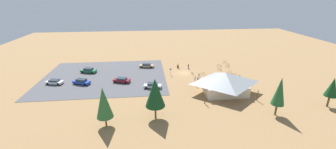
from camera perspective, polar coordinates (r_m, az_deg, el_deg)
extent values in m
plane|color=#937047|center=(67.54, 4.28, 0.39)|extent=(160.00, 160.00, 0.00)
cube|color=#4C4C51|center=(67.30, -16.22, -0.47)|extent=(35.59, 29.23, 0.05)
cube|color=beige|center=(55.79, 14.48, -3.36)|extent=(10.05, 7.80, 2.60)
pyramid|color=#93999E|center=(54.79, 14.73, -0.83)|extent=(12.82, 10.57, 2.69)
cylinder|color=brown|center=(62.41, 18.27, -1.13)|extent=(0.20, 0.20, 2.60)
cylinder|color=brown|center=(58.51, 7.10, -1.66)|extent=(0.20, 0.20, 2.60)
cylinder|color=brown|center=(54.14, 22.49, -5.13)|extent=(0.20, 0.20, 2.60)
cylinder|color=brown|center=(49.59, 9.68, -6.14)|extent=(0.20, 0.20, 2.60)
cylinder|color=brown|center=(71.85, 2.61, 2.09)|extent=(0.60, 0.60, 0.90)
cylinder|color=#99999E|center=(65.30, 0.68, 0.75)|extent=(0.08, 0.08, 2.20)
cube|color=#1959B2|center=(65.02, 0.68, 1.41)|extent=(0.56, 0.04, 0.40)
cylinder|color=brown|center=(43.53, -3.30, -9.79)|extent=(0.36, 0.36, 2.80)
cone|color=#14421E|center=(41.53, -3.42, -4.75)|extent=(3.87, 3.87, 5.68)
cylinder|color=brown|center=(49.75, 26.51, -8.23)|extent=(0.38, 0.38, 2.43)
cone|color=#235B2D|center=(48.04, 27.29, -3.92)|extent=(2.54, 2.54, 5.79)
cylinder|color=brown|center=(43.01, -16.00, -11.74)|extent=(0.30, 0.30, 1.95)
cone|color=#2D6633|center=(41.07, -16.55, -7.08)|extent=(3.06, 3.06, 5.95)
cylinder|color=brown|center=(59.12, 36.53, -5.67)|extent=(0.40, 0.40, 2.55)
cone|color=#14421E|center=(57.93, 37.24, -2.65)|extent=(2.53, 2.53, 4.21)
torus|color=black|center=(74.52, 15.62, 1.91)|extent=(0.31, 0.61, 0.66)
torus|color=black|center=(75.15, 15.09, 2.12)|extent=(0.31, 0.61, 0.66)
cylinder|color=yellow|center=(74.80, 15.36, 2.10)|extent=(0.40, 0.83, 0.04)
cylinder|color=yellow|center=(74.66, 15.46, 2.12)|extent=(0.04, 0.04, 0.40)
cube|color=black|center=(74.60, 15.48, 2.27)|extent=(0.16, 0.22, 0.05)
cylinder|color=yellow|center=(75.02, 15.16, 2.28)|extent=(0.04, 0.04, 0.48)
cylinder|color=black|center=(74.94, 15.18, 2.45)|extent=(0.45, 0.23, 0.03)
torus|color=black|center=(66.96, 9.46, 0.29)|extent=(0.69, 0.12, 0.69)
torus|color=black|center=(66.60, 8.67, 0.22)|extent=(0.69, 0.12, 0.69)
cylinder|color=#722D9E|center=(66.74, 9.07, 0.35)|extent=(0.91, 0.14, 0.04)
cylinder|color=#722D9E|center=(66.78, 9.21, 0.41)|extent=(0.04, 0.04, 0.36)
cube|color=black|center=(66.72, 9.22, 0.56)|extent=(0.21, 0.10, 0.05)
cylinder|color=#722D9E|center=(66.56, 8.75, 0.40)|extent=(0.04, 0.04, 0.42)
cylinder|color=black|center=(66.49, 8.76, 0.57)|extent=(0.09, 0.48, 0.03)
torus|color=black|center=(71.74, 13.02, 1.41)|extent=(0.47, 0.49, 0.64)
torus|color=black|center=(71.32, 13.75, 1.23)|extent=(0.47, 0.49, 0.64)
cylinder|color=red|center=(71.50, 13.39, 1.40)|extent=(0.68, 0.70, 0.04)
cylinder|color=red|center=(71.54, 13.27, 1.51)|extent=(0.04, 0.04, 0.39)
cube|color=black|center=(71.48, 13.28, 1.65)|extent=(0.20, 0.20, 0.05)
cylinder|color=red|center=(71.29, 13.69, 1.43)|extent=(0.04, 0.04, 0.46)
cylinder|color=black|center=(71.22, 13.71, 1.60)|extent=(0.37, 0.36, 0.03)
torus|color=black|center=(77.37, 15.49, 2.63)|extent=(0.05, 0.67, 0.67)
torus|color=black|center=(76.48, 15.76, 2.39)|extent=(0.05, 0.67, 0.67)
cylinder|color=silver|center=(76.89, 15.63, 2.58)|extent=(0.05, 0.93, 0.04)
cylinder|color=silver|center=(77.02, 15.59, 2.71)|extent=(0.04, 0.04, 0.44)
cube|color=black|center=(76.95, 15.61, 2.86)|extent=(0.08, 0.20, 0.05)
cylinder|color=silver|center=(76.50, 15.75, 2.57)|extent=(0.04, 0.04, 0.45)
cylinder|color=black|center=(76.44, 15.77, 2.73)|extent=(0.48, 0.04, 0.03)
torus|color=black|center=(66.87, 6.13, 0.43)|extent=(0.29, 0.65, 0.69)
torus|color=black|center=(66.12, 6.60, 0.17)|extent=(0.29, 0.65, 0.69)
cylinder|color=black|center=(66.45, 6.37, 0.39)|extent=(0.37, 0.85, 0.04)
cylinder|color=black|center=(66.57, 6.29, 0.49)|extent=(0.04, 0.04, 0.36)
cube|color=black|center=(66.50, 6.29, 0.64)|extent=(0.15, 0.22, 0.05)
cylinder|color=black|center=(66.12, 6.56, 0.37)|extent=(0.04, 0.04, 0.43)
cylinder|color=black|center=(66.04, 6.57, 0.55)|extent=(0.46, 0.21, 0.03)
torus|color=black|center=(68.07, 16.60, 0.03)|extent=(0.65, 0.34, 0.70)
torus|color=black|center=(68.04, 17.39, -0.07)|extent=(0.65, 0.34, 0.70)
cylinder|color=orange|center=(68.02, 17.01, 0.07)|extent=(0.80, 0.42, 0.04)
cylinder|color=orange|center=(67.98, 16.87, 0.17)|extent=(0.04, 0.04, 0.45)
cube|color=black|center=(67.91, 16.89, 0.35)|extent=(0.21, 0.16, 0.05)
cylinder|color=orange|center=(67.97, 17.33, 0.10)|extent=(0.04, 0.04, 0.42)
cylinder|color=black|center=(67.90, 17.35, 0.27)|extent=(0.24, 0.45, 0.03)
torus|color=black|center=(78.92, 14.42, 3.11)|extent=(0.70, 0.28, 0.73)
torus|color=black|center=(79.55, 14.98, 3.20)|extent=(0.70, 0.28, 0.73)
cylinder|color=#2347B7|center=(79.19, 14.71, 3.24)|extent=(0.88, 0.34, 0.04)
cylinder|color=#2347B7|center=(79.05, 14.61, 3.29)|extent=(0.04, 0.04, 0.44)
cube|color=black|center=(78.99, 14.63, 3.44)|extent=(0.22, 0.14, 0.05)
cylinder|color=#2347B7|center=(79.42, 14.94, 3.35)|extent=(0.04, 0.04, 0.46)
cylinder|color=black|center=(79.35, 14.95, 3.50)|extent=(0.19, 0.46, 0.03)
torus|color=black|center=(74.99, 12.96, 2.30)|extent=(0.70, 0.18, 0.71)
torus|color=black|center=(75.13, 13.76, 2.26)|extent=(0.70, 0.18, 0.71)
cylinder|color=#1E7F38|center=(75.02, 13.37, 2.37)|extent=(0.96, 0.23, 0.04)
cylinder|color=#1E7F38|center=(74.96, 13.23, 2.45)|extent=(0.04, 0.04, 0.46)
cube|color=black|center=(74.89, 13.25, 2.62)|extent=(0.21, 0.12, 0.05)
cylinder|color=#1E7F38|center=(75.04, 13.70, 2.45)|extent=(0.04, 0.04, 0.51)
cylinder|color=black|center=(74.96, 13.71, 2.64)|extent=(0.13, 0.48, 0.03)
torus|color=black|center=(69.47, 15.59, 0.54)|extent=(0.66, 0.23, 0.68)
torus|color=black|center=(70.04, 16.22, 0.64)|extent=(0.66, 0.23, 0.68)
cylinder|color=#B7B7BC|center=(69.71, 15.92, 0.68)|extent=(0.86, 0.28, 0.04)
cylinder|color=#B7B7BC|center=(69.57, 15.81, 0.75)|extent=(0.04, 0.04, 0.44)
cube|color=black|center=(69.50, 15.83, 0.92)|extent=(0.21, 0.13, 0.05)
cylinder|color=#B7B7BC|center=(69.90, 16.18, 0.81)|extent=(0.04, 0.04, 0.47)
cylinder|color=black|center=(69.83, 16.20, 0.99)|extent=(0.16, 0.47, 0.03)
torus|color=black|center=(64.56, 8.32, -0.41)|extent=(0.10, 0.75, 0.75)
torus|color=black|center=(65.43, 8.04, -0.10)|extent=(0.10, 0.75, 0.75)
cylinder|color=#197A7F|center=(64.95, 8.18, -0.15)|extent=(0.11, 0.90, 0.04)
cylinder|color=#197A7F|center=(64.76, 8.24, -0.11)|extent=(0.04, 0.04, 0.47)
cube|color=black|center=(64.67, 8.25, 0.08)|extent=(0.10, 0.21, 0.05)
cylinder|color=#197A7F|center=(65.25, 8.08, 0.08)|extent=(0.04, 0.04, 0.51)
cylinder|color=black|center=(65.16, 8.09, 0.29)|extent=(0.48, 0.07, 0.03)
torus|color=black|center=(67.81, 14.46, 0.18)|extent=(0.53, 0.56, 0.73)
torus|color=black|center=(67.38, 15.27, -0.03)|extent=(0.53, 0.56, 0.73)
cylinder|color=yellow|center=(67.55, 14.87, 0.17)|extent=(0.71, 0.75, 0.04)
cylinder|color=yellow|center=(67.60, 14.74, 0.28)|extent=(0.04, 0.04, 0.42)
cube|color=black|center=(67.53, 14.75, 0.45)|extent=(0.20, 0.20, 0.05)
cylinder|color=yellow|center=(67.34, 15.21, 0.17)|extent=(0.04, 0.04, 0.47)
cylinder|color=black|center=(67.26, 15.23, 0.36)|extent=(0.37, 0.35, 0.03)
cube|color=#1E42B2|center=(63.59, -21.77, -1.86)|extent=(4.97, 3.36, 0.68)
cube|color=#2D3842|center=(63.36, -21.84, -1.33)|extent=(2.99, 2.40, 0.60)
cylinder|color=black|center=(64.08, -23.27, -2.14)|extent=(0.68, 0.44, 0.64)
cylinder|color=black|center=(65.17, -22.46, -1.64)|extent=(0.68, 0.44, 0.64)
cylinder|color=black|center=(62.20, -20.99, -2.49)|extent=(0.68, 0.44, 0.64)
cylinder|color=black|center=(63.32, -20.19, -1.97)|extent=(0.68, 0.44, 0.64)
cube|color=tan|center=(72.51, -5.66, 2.28)|extent=(4.95, 2.48, 0.59)
cube|color=#2D3842|center=(72.34, -5.68, 2.69)|extent=(2.87, 1.93, 0.51)
cylinder|color=black|center=(72.16, -7.01, 1.97)|extent=(0.67, 0.33, 0.64)
cylinder|color=black|center=(73.54, -6.80, 2.34)|extent=(0.67, 0.33, 0.64)
cylinder|color=black|center=(71.64, -4.48, 1.92)|extent=(0.67, 0.33, 0.64)
cylinder|color=black|center=(73.03, -4.32, 2.30)|extent=(0.67, 0.33, 0.64)
cube|color=white|center=(66.75, -27.67, -1.80)|extent=(4.80, 2.80, 0.57)
cube|color=#2D3842|center=(66.58, -27.75, -1.39)|extent=(2.82, 2.14, 0.47)
cylinder|color=black|center=(67.08, -29.10, -2.13)|extent=(0.67, 0.36, 0.64)
cylinder|color=black|center=(68.29, -28.34, -1.61)|extent=(0.67, 0.36, 0.64)
cylinder|color=black|center=(65.36, -26.92, -2.30)|extent=(0.67, 0.36, 0.64)
cylinder|color=black|center=(66.60, -26.18, -1.76)|extent=(0.67, 0.36, 0.64)
cube|color=maroon|center=(61.56, -12.05, -1.53)|extent=(4.88, 3.04, 0.64)
cube|color=#2D3842|center=(61.36, -12.09, -1.05)|extent=(2.90, 2.26, 0.46)
cylinder|color=black|center=(61.56, -13.65, -1.89)|extent=(0.68, 0.39, 0.64)
cylinder|color=black|center=(62.91, -13.07, -1.33)|extent=(0.68, 0.39, 0.64)
cylinder|color=black|center=(60.40, -10.96, -2.11)|extent=(0.68, 0.39, 0.64)
cylinder|color=black|center=(61.78, -10.44, -1.54)|extent=(0.68, 0.39, 0.64)
cube|color=#1E6B3D|center=(71.79, -20.15, 0.90)|extent=(5.08, 3.07, 0.68)
cube|color=#2D3842|center=(71.59, -20.21, 1.38)|extent=(3.01, 2.28, 0.59)
cylinder|color=black|center=(72.04, -21.55, 0.58)|extent=(0.68, 0.39, 0.64)
cylinder|color=black|center=(73.32, -20.92, 1.01)|extent=(0.68, 0.39, 0.64)
cylinder|color=black|center=(70.43, -19.29, 0.43)|extent=(0.68, 0.39, 0.64)
cylinder|color=black|center=(71.74, -18.69, 0.87)|extent=(0.68, 0.39, 0.64)
cube|color=#BCBCC1|center=(56.86, -4.07, -3.03)|extent=(4.79, 2.41, 0.62)
cube|color=#2D3842|center=(56.62, -4.09, -2.49)|extent=(2.77, 1.89, 0.54)
cylinder|color=black|center=(56.48, -5.73, -3.49)|extent=(0.67, 0.32, 0.64)
cylinder|color=black|center=(57.82, -5.51, -2.88)|extent=(0.67, 0.32, 0.64)
cylinder|color=black|center=(56.10, -2.58, -3.57)|extent=(0.67, 0.32, 0.64)
cylinder|color=black|center=(57.46, -2.44, -2.96)|extent=(0.67, 0.32, 0.64)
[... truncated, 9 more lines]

